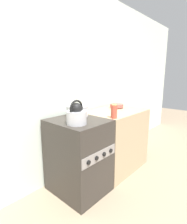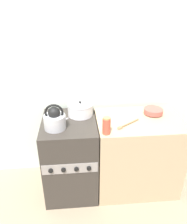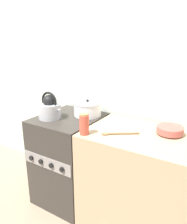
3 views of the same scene
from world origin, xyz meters
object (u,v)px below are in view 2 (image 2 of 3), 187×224
Objects in this scene: stove at (71,156)px; kettle at (55,119)px; enamel_bowl at (153,111)px; storage_jar at (106,126)px; cooking_pot at (80,109)px.

kettle is (-0.12, -0.11, 0.53)m from stove.
storage_jar is (-0.56, -0.34, 0.05)m from enamel_bowl.
cooking_pot reaches higher than enamel_bowl.
cooking_pot and storage_jar have the same top height.
cooking_pot is at bearing 120.09° from storage_jar.
stove is 0.55m from kettle.
stove is at bearing 144.92° from storage_jar.
stove is 1.02m from enamel_bowl.
stove is 4.31× the size of enamel_bowl.
enamel_bowl is at bearing 6.35° from stove.
kettle reaches higher than cooking_pot.
stove is at bearing 43.16° from kettle.
kettle is 0.49m from storage_jar.
stove is 0.66m from storage_jar.
enamel_bowl is (0.78, -0.04, -0.04)m from cooking_pot.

